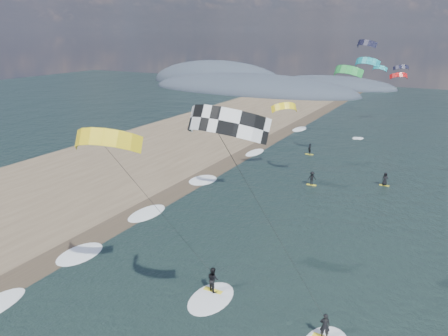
% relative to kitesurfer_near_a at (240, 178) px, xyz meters
% --- Properties ---
extents(sand_strip, '(26.00, 240.00, 0.00)m').
position_rel_kitesurfer_near_a_xyz_m(sand_strip, '(-29.99, 9.39, -10.77)').
color(sand_strip, brown).
rests_on(sand_strip, ground).
extents(wet_sand_strip, '(3.00, 240.00, 0.00)m').
position_rel_kitesurfer_near_a_xyz_m(wet_sand_strip, '(-17.99, 9.39, -10.77)').
color(wet_sand_strip, '#382D23').
rests_on(wet_sand_strip, ground).
extents(coastal_hills, '(80.00, 41.00, 15.00)m').
position_rel_kitesurfer_near_a_xyz_m(coastal_hills, '(-50.83, 107.26, -10.77)').
color(coastal_hills, '#3D4756').
rests_on(coastal_hills, ground).
extents(kitesurfer_near_a, '(7.66, 8.46, 14.61)m').
position_rel_kitesurfer_near_a_xyz_m(kitesurfer_near_a, '(0.00, 0.00, 0.00)').
color(kitesurfer_near_a, yellow).
rests_on(kitesurfer_near_a, ground).
extents(kitesurfer_near_b, '(7.16, 8.63, 12.83)m').
position_rel_kitesurfer_near_a_xyz_m(kitesurfer_near_b, '(-7.28, 1.67, -2.52)').
color(kitesurfer_near_b, yellow).
rests_on(kitesurfer_near_b, ground).
extents(far_kitesurfers, '(12.73, 13.21, 1.62)m').
position_rel_kitesurfer_near_a_xyz_m(far_kitesurfers, '(-4.11, 33.28, -9.97)').
color(far_kitesurfers, yellow).
rests_on(far_kitesurfers, ground).
extents(bg_kite_field, '(12.18, 73.74, 7.94)m').
position_rel_kitesurfer_near_a_xyz_m(bg_kite_field, '(-5.73, 52.31, 0.08)').
color(bg_kite_field, teal).
rests_on(bg_kite_field, ground).
extents(shoreline_surf, '(2.40, 79.40, 0.11)m').
position_rel_kitesurfer_near_a_xyz_m(shoreline_surf, '(-16.79, 14.14, -10.77)').
color(shoreline_surf, white).
rests_on(shoreline_surf, ground).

